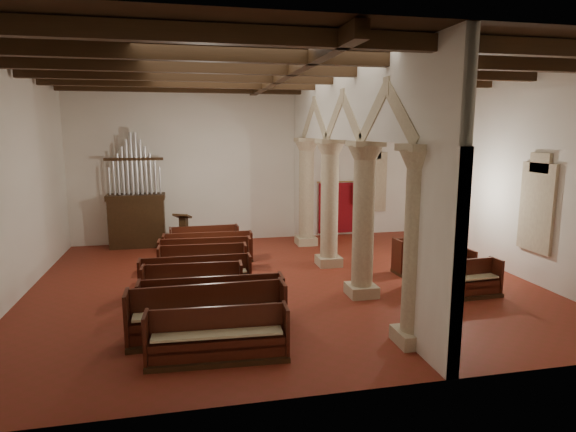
# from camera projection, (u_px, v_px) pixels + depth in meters

# --- Properties ---
(floor) EXTENTS (14.00, 14.00, 0.00)m
(floor) POSITION_uv_depth(u_px,v_px,m) (284.00, 283.00, 13.86)
(floor) COLOR maroon
(floor) RESTS_ON ground
(ceiling) EXTENTS (14.00, 14.00, 0.00)m
(ceiling) POSITION_uv_depth(u_px,v_px,m) (283.00, 67.00, 12.82)
(ceiling) COLOR #342011
(ceiling) RESTS_ON wall_back
(wall_back) EXTENTS (14.00, 0.02, 6.00)m
(wall_back) POSITION_uv_depth(u_px,v_px,m) (253.00, 165.00, 19.12)
(wall_back) COLOR white
(wall_back) RESTS_ON floor
(wall_front) EXTENTS (14.00, 0.02, 6.00)m
(wall_front) POSITION_uv_depth(u_px,v_px,m) (360.00, 215.00, 7.56)
(wall_front) COLOR white
(wall_front) RESTS_ON floor
(wall_left) EXTENTS (0.02, 12.00, 6.00)m
(wall_left) POSITION_uv_depth(u_px,v_px,m) (7.00, 185.00, 11.90)
(wall_left) COLOR white
(wall_left) RESTS_ON floor
(wall_right) EXTENTS (0.02, 12.00, 6.00)m
(wall_right) POSITION_uv_depth(u_px,v_px,m) (506.00, 174.00, 14.79)
(wall_right) COLOR white
(wall_right) RESTS_ON floor
(ceiling_beams) EXTENTS (13.80, 11.80, 0.30)m
(ceiling_beams) POSITION_uv_depth(u_px,v_px,m) (283.00, 74.00, 12.85)
(ceiling_beams) COLOR #352111
(ceiling_beams) RESTS_ON wall_back
(arcade) EXTENTS (0.90, 11.90, 6.00)m
(arcade) POSITION_uv_depth(u_px,v_px,m) (346.00, 158.00, 13.61)
(arcade) COLOR beige
(arcade) RESTS_ON floor
(window_right_a) EXTENTS (0.03, 1.00, 2.20)m
(window_right_a) POSITION_uv_depth(u_px,v_px,m) (538.00, 208.00, 13.48)
(window_right_a) COLOR #347562
(window_right_a) RESTS_ON wall_right
(window_right_b) EXTENTS (0.03, 1.00, 2.20)m
(window_right_b) POSITION_uv_depth(u_px,v_px,m) (459.00, 191.00, 17.33)
(window_right_b) COLOR #347562
(window_right_b) RESTS_ON wall_right
(window_back) EXTENTS (1.00, 0.03, 2.20)m
(window_back) POSITION_uv_depth(u_px,v_px,m) (371.00, 182.00, 20.27)
(window_back) COLOR #347562
(window_back) RESTS_ON wall_back
(pipe_organ) EXTENTS (2.10, 0.85, 4.40)m
(pipe_organ) POSITION_uv_depth(u_px,v_px,m) (137.00, 211.00, 17.99)
(pipe_organ) COLOR #352111
(pipe_organ) RESTS_ON floor
(lectern) EXTENTS (0.70, 0.75, 1.42)m
(lectern) POSITION_uv_depth(u_px,v_px,m) (184.00, 235.00, 17.46)
(lectern) COLOR #351B10
(lectern) RESTS_ON floor
(dossal_curtain) EXTENTS (1.80, 0.07, 2.17)m
(dossal_curtain) POSITION_uv_depth(u_px,v_px,m) (337.00, 208.00, 20.08)
(dossal_curtain) COLOR maroon
(dossal_curtain) RESTS_ON floor
(processional_banner) EXTENTS (0.51, 0.65, 2.32)m
(processional_banner) POSITION_uv_depth(u_px,v_px,m) (361.00, 218.00, 19.85)
(processional_banner) COLOR #352111
(processional_banner) RESTS_ON floor
(hymnal_box_a) EXTENTS (0.37, 0.34, 0.30)m
(hymnal_box_a) POSITION_uv_depth(u_px,v_px,m) (250.00, 334.00, 9.75)
(hymnal_box_a) COLOR navy
(hymnal_box_a) RESTS_ON floor
(hymnal_box_b) EXTENTS (0.31, 0.26, 0.31)m
(hymnal_box_b) POSITION_uv_depth(u_px,v_px,m) (263.00, 319.00, 10.55)
(hymnal_box_b) COLOR navy
(hymnal_box_b) RESTS_ON floor
(hymnal_box_c) EXTENTS (0.35, 0.31, 0.29)m
(hymnal_box_c) POSITION_uv_depth(u_px,v_px,m) (231.00, 282.00, 13.17)
(hymnal_box_c) COLOR navy
(hymnal_box_c) RESTS_ON floor
(tube_heater_a) EXTENTS (1.06, 0.40, 0.11)m
(tube_heater_a) POSITION_uv_depth(u_px,v_px,m) (239.00, 346.00, 9.43)
(tube_heater_a) COLOR white
(tube_heater_a) RESTS_ON floor
(tube_heater_b) EXTENTS (1.06, 0.51, 0.11)m
(tube_heater_b) POSITION_uv_depth(u_px,v_px,m) (223.00, 349.00, 9.30)
(tube_heater_b) COLOR white
(tube_heater_b) RESTS_ON floor
(nave_pew_0) EXTENTS (2.72, 0.81, 1.01)m
(nave_pew_0) POSITION_uv_depth(u_px,v_px,m) (218.00, 344.00, 9.12)
(nave_pew_0) COLOR #352111
(nave_pew_0) RESTS_ON floor
(nave_pew_1) EXTENTS (3.28, 0.79, 1.15)m
(nave_pew_1) POSITION_uv_depth(u_px,v_px,m) (208.00, 322.00, 10.03)
(nave_pew_1) COLOR #352111
(nave_pew_1) RESTS_ON floor
(nave_pew_2) EXTENTS (3.27, 0.79, 1.05)m
(nave_pew_2) POSITION_uv_depth(u_px,v_px,m) (212.00, 309.00, 10.90)
(nave_pew_2) COLOR #352111
(nave_pew_2) RESTS_ON floor
(nave_pew_3) EXTENTS (2.55, 0.79, 0.98)m
(nave_pew_3) POSITION_uv_depth(u_px,v_px,m) (193.00, 290.00, 12.26)
(nave_pew_3) COLOR #352111
(nave_pew_3) RESTS_ON floor
(nave_pew_4) EXTENTS (3.00, 0.66, 0.96)m
(nave_pew_4) POSITION_uv_depth(u_px,v_px,m) (196.00, 280.00, 13.08)
(nave_pew_4) COLOR #352111
(nave_pew_4) RESTS_ON floor
(nave_pew_5) EXTENTS (2.60, 0.80, 1.01)m
(nave_pew_5) POSITION_uv_depth(u_px,v_px,m) (203.00, 268.00, 14.18)
(nave_pew_5) COLOR #352111
(nave_pew_5) RESTS_ON floor
(nave_pew_6) EXTENTS (2.88, 0.79, 1.00)m
(nave_pew_6) POSITION_uv_depth(u_px,v_px,m) (205.00, 260.00, 15.07)
(nave_pew_6) COLOR #352111
(nave_pew_6) RESTS_ON floor
(nave_pew_7) EXTENTS (2.93, 0.70, 0.99)m
(nave_pew_7) POSITION_uv_depth(u_px,v_px,m) (208.00, 253.00, 16.00)
(nave_pew_7) COLOR #352111
(nave_pew_7) RESTS_ON floor
(nave_pew_8) EXTENTS (2.45, 0.72, 0.96)m
(nave_pew_8) POSITION_uv_depth(u_px,v_px,m) (205.00, 244.00, 17.22)
(nave_pew_8) COLOR #352111
(nave_pew_8) RESTS_ON floor
(aisle_pew_0) EXTENTS (1.91, 0.76, 0.97)m
(aisle_pew_0) POSITION_uv_depth(u_px,v_px,m) (466.00, 285.00, 12.64)
(aisle_pew_0) COLOR #352111
(aisle_pew_0) RESTS_ON floor
(aisle_pew_1) EXTENTS (1.92, 0.74, 0.96)m
(aisle_pew_1) POSITION_uv_depth(u_px,v_px,m) (442.00, 274.00, 13.64)
(aisle_pew_1) COLOR #352111
(aisle_pew_1) RESTS_ON floor
(aisle_pew_2) EXTENTS (1.85, 0.82, 1.09)m
(aisle_pew_2) POSITION_uv_depth(u_px,v_px,m) (423.00, 261.00, 14.82)
(aisle_pew_2) COLOR #352111
(aisle_pew_2) RESTS_ON floor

